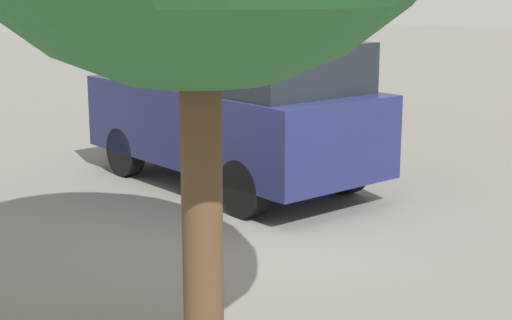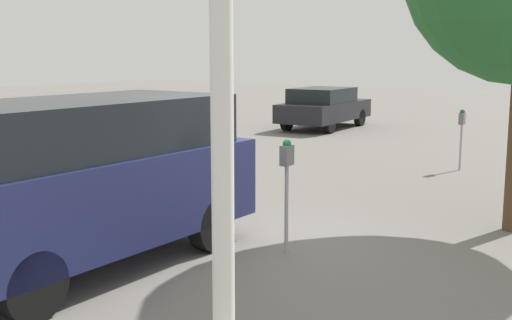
# 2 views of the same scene
# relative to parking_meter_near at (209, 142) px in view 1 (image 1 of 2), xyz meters

# --- Properties ---
(ground_plane) EXTENTS (80.00, 80.00, 0.00)m
(ground_plane) POSITION_rel_parking_meter_near_xyz_m (-0.01, -0.50, -1.11)
(ground_plane) COLOR slate
(parking_meter_near) EXTENTS (0.21, 0.12, 1.51)m
(parking_meter_near) POSITION_rel_parking_meter_near_xyz_m (0.00, 0.00, 0.00)
(parking_meter_near) COLOR #9E9EA3
(parking_meter_near) RESTS_ON ground
(parked_van) EXTENTS (4.51, 2.01, 2.06)m
(parked_van) POSITION_rel_parking_meter_near_xyz_m (1.82, -1.76, 0.01)
(parked_van) COLOR navy
(parked_van) RESTS_ON ground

